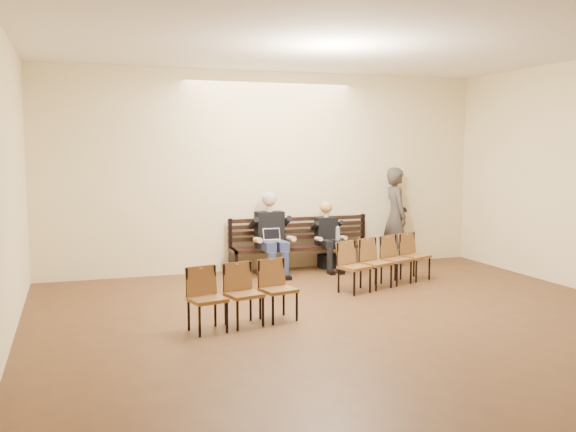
# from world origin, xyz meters

# --- Properties ---
(ground) EXTENTS (10.00, 10.00, 0.00)m
(ground) POSITION_xyz_m (0.00, 0.00, 0.00)
(ground) COLOR #55361D
(ground) RESTS_ON ground
(room_walls) EXTENTS (8.02, 10.01, 3.51)m
(room_walls) POSITION_xyz_m (0.00, 0.79, 2.54)
(room_walls) COLOR #F9E6B3
(room_walls) RESTS_ON ground
(bench) EXTENTS (2.60, 0.90, 0.45)m
(bench) POSITION_xyz_m (0.51, 4.65, 0.23)
(bench) COLOR black
(bench) RESTS_ON ground
(seated_man) EXTENTS (0.59, 0.82, 1.42)m
(seated_man) POSITION_xyz_m (-0.11, 4.53, 0.71)
(seated_man) COLOR black
(seated_man) RESTS_ON ground
(seated_woman) EXTENTS (0.46, 0.64, 1.08)m
(seated_woman) POSITION_xyz_m (0.95, 4.53, 0.54)
(seated_woman) COLOR black
(seated_woman) RESTS_ON ground
(laptop) EXTENTS (0.35, 0.30, 0.22)m
(laptop) POSITION_xyz_m (-0.12, 4.33, 0.56)
(laptop) COLOR #B7B7BB
(laptop) RESTS_ON bench
(water_bottle) EXTENTS (0.08, 0.08, 0.25)m
(water_bottle) POSITION_xyz_m (1.04, 4.32, 0.57)
(water_bottle) COLOR silver
(water_bottle) RESTS_ON bench
(bag) EXTENTS (0.37, 0.27, 0.25)m
(bag) POSITION_xyz_m (1.04, 4.75, 0.12)
(bag) COLOR black
(bag) RESTS_ON ground
(passerby) EXTENTS (0.60, 0.82, 2.08)m
(passerby) POSITION_xyz_m (2.39, 4.75, 1.04)
(passerby) COLOR #3B3530
(passerby) RESTS_ON ground
(chair_row_front) EXTENTS (1.89, 1.12, 0.77)m
(chair_row_front) POSITION_xyz_m (1.33, 3.05, 0.39)
(chair_row_front) COLOR brown
(chair_row_front) RESTS_ON ground
(chair_row_back) EXTENTS (1.44, 0.73, 0.77)m
(chair_row_back) POSITION_xyz_m (-1.37, 1.54, 0.38)
(chair_row_back) COLOR brown
(chair_row_back) RESTS_ON ground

